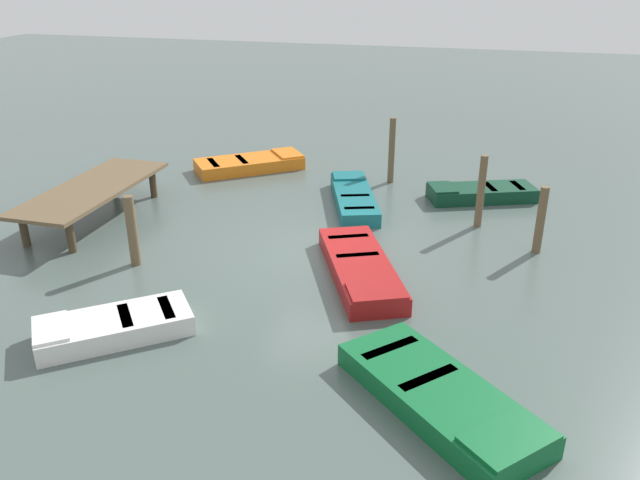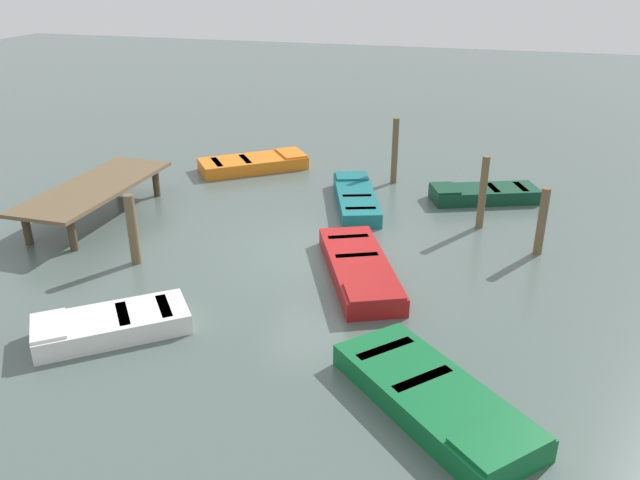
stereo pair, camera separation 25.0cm
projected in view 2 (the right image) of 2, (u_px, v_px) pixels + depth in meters
ground_plane at (320, 253)px, 15.50m from camera, size 80.00×80.00×0.00m
dock_segment at (95, 189)px, 17.28m from camera, size 5.08×1.90×0.95m
rowboat_orange at (254, 163)px, 21.58m from camera, size 3.29×3.66×0.46m
rowboat_teal at (356, 198)px, 18.45m from camera, size 3.78×2.19×0.46m
rowboat_green at (434, 398)px, 10.05m from camera, size 3.56×3.68×0.46m
rowboat_white at (111, 324)px, 12.08m from camera, size 2.70×2.95×0.46m
rowboat_red at (359, 268)px, 14.25m from camera, size 4.05×2.76×0.46m
rowboat_dark_green at (484, 194)px, 18.78m from camera, size 2.20×3.30×0.46m
mooring_piling_near_right at (133, 230)px, 14.67m from camera, size 0.23×0.23×1.70m
mooring_piling_mid_left at (483, 193)px, 16.59m from camera, size 0.20×0.20×1.96m
mooring_piling_far_right at (395, 151)px, 19.95m from camera, size 0.20×0.20×2.09m
mooring_piling_center at (542, 222)px, 15.14m from camera, size 0.21×0.21×1.68m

